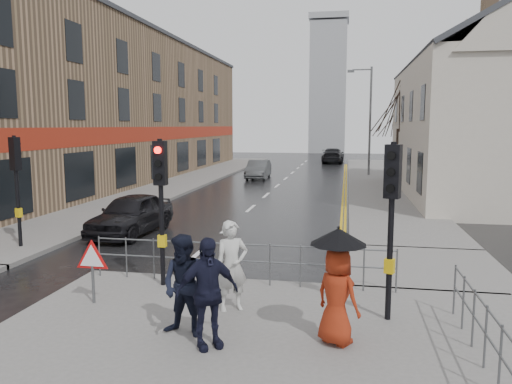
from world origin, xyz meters
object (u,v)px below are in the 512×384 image
at_px(pedestrian_a, 232,266).
at_px(pedestrian_b, 185,286).
at_px(pedestrian_with_umbrella, 337,281).
at_px(car_mid, 258,169).
at_px(pedestrian_d, 207,293).
at_px(car_parked, 131,214).

distance_m(pedestrian_a, pedestrian_b, 1.45).
relative_size(pedestrian_b, pedestrian_with_umbrella, 0.90).
bearing_deg(pedestrian_b, pedestrian_with_umbrella, 15.69).
relative_size(pedestrian_b, car_mid, 0.44).
xyz_separation_m(pedestrian_with_umbrella, car_mid, (-6.22, 27.37, -0.57)).
distance_m(pedestrian_b, car_mid, 27.74).
height_order(pedestrian_b, pedestrian_with_umbrella, pedestrian_with_umbrella).
relative_size(pedestrian_a, pedestrian_d, 0.97).
bearing_deg(pedestrian_with_umbrella, pedestrian_a, 150.25).
distance_m(pedestrian_with_umbrella, car_parked, 10.98).
bearing_deg(car_mid, pedestrian_b, -83.95).
distance_m(pedestrian_a, pedestrian_with_umbrella, 2.43).
distance_m(pedestrian_a, car_parked, 8.69).
height_order(car_parked, car_mid, car_parked).
distance_m(pedestrian_d, car_parked, 10.12).
xyz_separation_m(pedestrian_a, pedestrian_with_umbrella, (2.11, -1.20, 0.19)).
height_order(pedestrian_d, car_mid, pedestrian_d).
bearing_deg(car_parked, pedestrian_b, -55.69).
relative_size(pedestrian_d, car_parked, 0.45).
height_order(pedestrian_a, pedestrian_with_umbrella, pedestrian_with_umbrella).
relative_size(car_parked, car_mid, 1.03).
distance_m(pedestrian_a, car_mid, 26.49).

